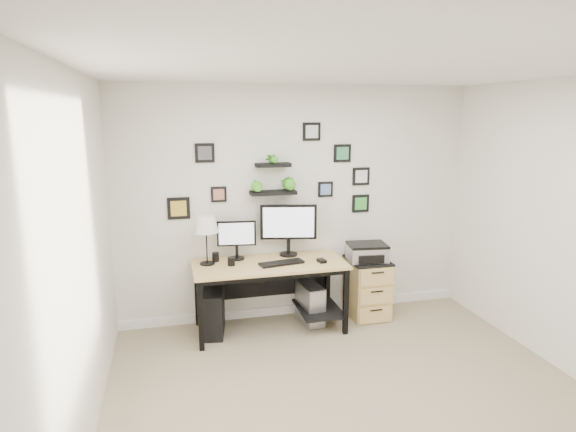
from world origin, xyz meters
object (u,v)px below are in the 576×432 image
object	(u,v)px
desk	(272,273)
pc_tower_grey	(310,303)
monitor_left	(237,237)
file_cabinet	(367,288)
printer	(367,252)
table_lamp	(206,225)
mug	(231,261)
pc_tower_black	(213,312)
monitor_right	(289,226)

from	to	relation	value
desk	pc_tower_grey	distance (m)	0.60
monitor_left	file_cabinet	world-z (taller)	monitor_left
monitor_left	printer	xyz separation A→B (m)	(1.45, -0.13, -0.23)
monitor_left	pc_tower_grey	world-z (taller)	monitor_left
monitor_left	file_cabinet	bearing A→B (deg)	-4.36
table_lamp	file_cabinet	size ratio (longest dim) A/B	0.78
mug	pc_tower_grey	size ratio (longest dim) A/B	0.19
desk	table_lamp	distance (m)	0.87
pc_tower_black	printer	xyz separation A→B (m)	(1.73, 0.01, 0.53)
mug	file_cabinet	xyz separation A→B (m)	(1.56, 0.08, -0.46)
pc_tower_grey	file_cabinet	size ratio (longest dim) A/B	0.69
monitor_right	printer	size ratio (longest dim) A/B	1.34
monitor_left	file_cabinet	distance (m)	1.62
file_cabinet	printer	bearing A→B (deg)	-139.40
monitor_left	monitor_right	world-z (taller)	monitor_right
printer	mug	bearing A→B (deg)	-177.69
pc_tower_grey	monitor_left	bearing A→B (deg)	170.74
desk	monitor_left	bearing A→B (deg)	154.02
mug	file_cabinet	bearing A→B (deg)	3.09
monitor_left	monitor_right	xyz separation A→B (m)	(0.57, 0.01, 0.09)
desk	monitor_left	world-z (taller)	monitor_left
monitor_left	table_lamp	bearing A→B (deg)	-164.00
monitor_left	printer	world-z (taller)	monitor_left
table_lamp	mug	world-z (taller)	table_lamp
monitor_right	mug	xyz separation A→B (m)	(-0.66, -0.20, -0.30)
pc_tower_grey	printer	bearing A→B (deg)	-0.53
desk	pc_tower_grey	bearing A→B (deg)	5.47
printer	pc_tower_black	bearing A→B (deg)	-179.50
pc_tower_black	pc_tower_grey	world-z (taller)	pc_tower_black
desk	pc_tower_black	xyz separation A→B (m)	(-0.63, 0.02, -0.39)
monitor_left	mug	distance (m)	0.30
table_lamp	desk	bearing A→B (deg)	-6.55
mug	pc_tower_black	world-z (taller)	mug
pc_tower_black	pc_tower_grey	distance (m)	1.07
table_lamp	pc_tower_black	xyz separation A→B (m)	(0.04, -0.06, -0.93)
mug	file_cabinet	distance (m)	1.63
mug	file_cabinet	world-z (taller)	mug
table_lamp	printer	distance (m)	1.82
desk	pc_tower_black	bearing A→B (deg)	178.12
pc_tower_black	file_cabinet	world-z (taller)	file_cabinet
table_lamp	mug	size ratio (longest dim) A/B	6.02
table_lamp	mug	distance (m)	0.46
monitor_left	mug	size ratio (longest dim) A/B	4.90
file_cabinet	table_lamp	bearing A→B (deg)	179.38
mug	pc_tower_grey	distance (m)	1.05
file_cabinet	monitor_left	bearing A→B (deg)	175.64
table_lamp	printer	xyz separation A→B (m)	(1.77, -0.04, -0.40)
monitor_right	table_lamp	world-z (taller)	monitor_right
table_lamp	pc_tower_black	bearing A→B (deg)	-54.33
desk	table_lamp	xyz separation A→B (m)	(-0.67, 0.08, 0.54)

